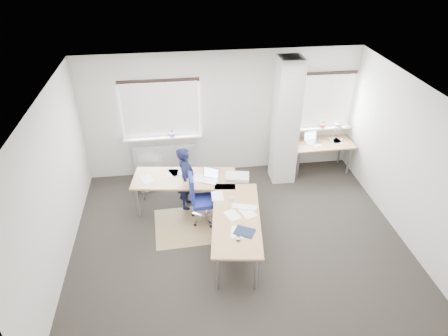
{
  "coord_description": "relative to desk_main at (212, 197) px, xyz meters",
  "views": [
    {
      "loc": [
        -1.0,
        -5.45,
        5.03
      ],
      "look_at": [
        -0.15,
        0.9,
        1.02
      ],
      "focal_mm": 32.0,
      "sensor_mm": 36.0,
      "label": 1
    }
  ],
  "objects": [
    {
      "name": "floor_mat",
      "position": [
        -0.39,
        0.08,
        -0.69
      ],
      "size": [
        1.45,
        1.24,
        0.01
      ],
      "primitive_type": "cube",
      "rotation": [
        0.0,
        0.0,
        0.04
      ],
      "color": "#8E754D",
      "rests_on": "ground"
    },
    {
      "name": "person",
      "position": [
        -0.43,
        0.74,
        -0.02
      ],
      "size": [
        0.43,
        0.55,
        1.35
      ],
      "primitive_type": "imported",
      "rotation": [
        0.0,
        0.0,
        1.34
      ],
      "color": "black",
      "rests_on": "ground"
    },
    {
      "name": "desk_side",
      "position": [
        2.7,
        1.71,
        -0.01
      ],
      "size": [
        1.41,
        0.73,
        1.22
      ],
      "rotation": [
        0.0,
        0.0,
        0.02
      ],
      "color": "olive",
      "rests_on": "ground"
    },
    {
      "name": "white_crate",
      "position": [
        -1.2,
        1.52,
        -0.55
      ],
      "size": [
        0.55,
        0.47,
        0.28
      ],
      "primitive_type": "cube",
      "rotation": [
        0.0,
        0.0,
        0.35
      ],
      "color": "white",
      "rests_on": "ground"
    },
    {
      "name": "desk_main",
      "position": [
        0.0,
        0.0,
        0.0
      ],
      "size": [
        2.4,
        2.91,
        0.96
      ],
      "rotation": [
        0.0,
        0.0,
        -0.14
      ],
      "color": "olive",
      "rests_on": "ground"
    },
    {
      "name": "room_shell",
      "position": [
        0.63,
        0.01,
        1.05
      ],
      "size": [
        6.04,
        5.04,
        2.82
      ],
      "color": "#B9B5A9",
      "rests_on": "ground"
    },
    {
      "name": "ground",
      "position": [
        0.45,
        -0.44,
        -0.69
      ],
      "size": [
        6.0,
        6.0,
        0.0
      ],
      "primitive_type": "plane",
      "color": "black",
      "rests_on": "ground"
    },
    {
      "name": "task_chair",
      "position": [
        -0.16,
        0.21,
        -0.4
      ],
      "size": [
        0.57,
        0.56,
        1.04
      ],
      "rotation": [
        0.0,
        0.0,
        0.06
      ],
      "color": "navy",
      "rests_on": "ground"
    }
  ]
}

